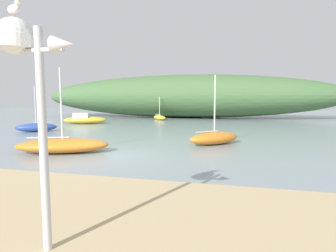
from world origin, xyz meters
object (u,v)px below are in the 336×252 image
(mast_structure, at_px, (24,58))
(sailboat_west_reach, at_px, (36,127))
(sailboat_inner_mooring, at_px, (214,138))
(seagull_on_radar, at_px, (14,8))
(sailboat_far_left, at_px, (63,145))
(sailboat_by_sandbar, at_px, (160,117))
(motorboat_east_reach, at_px, (85,119))

(mast_structure, xyz_separation_m, sailboat_west_reach, (-11.67, 14.02, -2.66))
(sailboat_inner_mooring, bearing_deg, seagull_on_radar, -100.50)
(sailboat_far_left, distance_m, sailboat_by_sandbar, 20.79)
(seagull_on_radar, distance_m, sailboat_inner_mooring, 11.94)
(sailboat_west_reach, distance_m, sailboat_by_sandbar, 15.25)
(mast_structure, bearing_deg, sailboat_inner_mooring, 80.08)
(seagull_on_radar, bearing_deg, sailboat_far_left, 121.78)
(sailboat_far_left, bearing_deg, motorboat_east_reach, 117.43)
(sailboat_inner_mooring, xyz_separation_m, sailboat_far_left, (-6.62, -3.97, -0.02))
(sailboat_inner_mooring, height_order, sailboat_far_left, sailboat_far_left)
(sailboat_far_left, bearing_deg, sailboat_inner_mooring, 30.93)
(sailboat_west_reach, height_order, sailboat_by_sandbar, sailboat_west_reach)
(sailboat_inner_mooring, xyz_separation_m, motorboat_east_reach, (-13.75, 9.78, 0.10))
(sailboat_west_reach, distance_m, sailboat_far_left, 9.72)
(sailboat_far_left, bearing_deg, sailboat_west_reach, 136.29)
(mast_structure, bearing_deg, sailboat_by_sandbar, 101.55)
(mast_structure, relative_size, sailboat_by_sandbar, 1.19)
(sailboat_west_reach, bearing_deg, sailboat_inner_mooring, -11.40)
(sailboat_by_sandbar, bearing_deg, mast_structure, -78.45)
(mast_structure, relative_size, sailboat_west_reach, 0.96)
(mast_structure, relative_size, seagull_on_radar, 11.40)
(motorboat_east_reach, bearing_deg, sailboat_west_reach, -89.13)
(seagull_on_radar, height_order, motorboat_east_reach, seagull_on_radar)
(seagull_on_radar, height_order, sailboat_west_reach, seagull_on_radar)
(seagull_on_radar, relative_size, motorboat_east_reach, 0.07)
(sailboat_west_reach, height_order, sailboat_far_left, sailboat_far_left)
(sailboat_west_reach, bearing_deg, motorboat_east_reach, 90.87)
(mast_structure, bearing_deg, seagull_on_radar, -178.48)
(mast_structure, xyz_separation_m, seagull_on_radar, (-0.12, -0.00, 0.68))
(sailboat_west_reach, distance_m, motorboat_east_reach, 7.03)
(sailboat_inner_mooring, bearing_deg, sailboat_far_left, -149.07)
(mast_structure, height_order, seagull_on_radar, seagull_on_radar)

